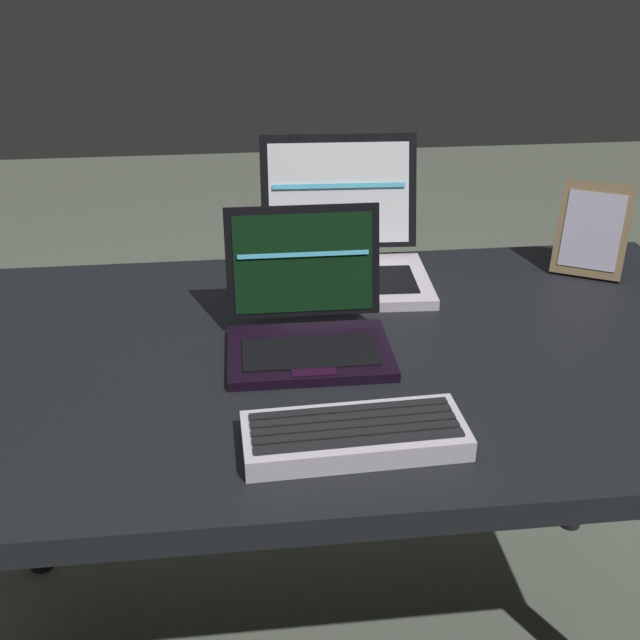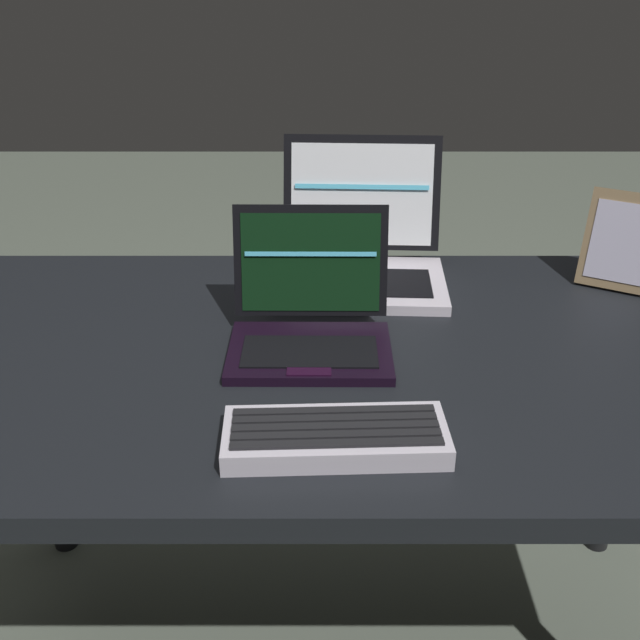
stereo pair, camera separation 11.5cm
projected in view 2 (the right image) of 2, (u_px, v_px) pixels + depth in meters
name	position (u px, v px, depth m)	size (l,w,h in m)	color
desk	(338.00, 393.00, 1.27)	(1.41, 0.79, 0.74)	black
laptop_front	(312.00, 322.00, 1.22)	(0.26, 0.22, 0.21)	black
laptop_rear	(362.00, 254.00, 1.45)	(0.33, 0.30, 0.25)	silver
external_keyboard	(337.00, 437.00, 0.99)	(0.30, 0.13, 0.03)	silver
photo_frame	(623.00, 242.00, 1.41)	(0.15, 0.12, 0.18)	#886E4C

